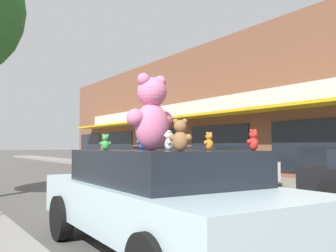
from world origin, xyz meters
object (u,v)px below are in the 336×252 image
at_px(teddy_bear_giant, 152,114).
at_px(teddy_bear_red, 253,140).
at_px(teddy_bear_blue, 142,140).
at_px(parked_car_far_center, 212,165).
at_px(teddy_bear_brown, 180,136).
at_px(teddy_bear_orange, 209,141).
at_px(parked_car_far_right, 133,159).
at_px(plush_art_car, 162,197).
at_px(teddy_bear_green, 106,142).
at_px(teddy_bear_white, 169,141).

bearing_deg(teddy_bear_giant, teddy_bear_red, 115.82).
relative_size(teddy_bear_blue, parked_car_far_center, 0.07).
distance_m(teddy_bear_giant, teddy_bear_brown, 1.07).
xyz_separation_m(teddy_bear_orange, parked_car_far_center, (5.20, 6.07, -0.72)).
bearing_deg(teddy_bear_red, parked_car_far_right, -115.47).
distance_m(teddy_bear_orange, parked_car_far_right, 12.95).
relative_size(parked_car_far_center, parked_car_far_right, 0.92).
bearing_deg(plush_art_car, parked_car_far_center, 47.01).
relative_size(teddy_bear_green, teddy_bear_orange, 0.88).
bearing_deg(plush_art_car, teddy_bear_red, -58.61).
height_order(teddy_bear_blue, teddy_bear_white, teddy_bear_blue).
bearing_deg(parked_car_far_center, teddy_bear_orange, -130.58).
height_order(teddy_bear_blue, parked_car_far_center, teddy_bear_blue).
xyz_separation_m(teddy_bear_blue, teddy_bear_white, (-0.44, -1.43, -0.03)).
distance_m(teddy_bear_green, parked_car_far_center, 8.36).
distance_m(teddy_bear_giant, parked_car_far_right, 12.95).
distance_m(plush_art_car, teddy_bear_red, 1.44).
distance_m(teddy_bear_blue, parked_car_far_center, 7.22).
distance_m(teddy_bear_brown, teddy_bear_white, 0.63).
relative_size(teddy_bear_giant, parked_car_far_center, 0.24).
bearing_deg(teddy_bear_green, parked_car_far_right, -96.35).
bearing_deg(teddy_bear_brown, teddy_bear_blue, -62.90).
xyz_separation_m(plush_art_car, teddy_bear_red, (0.60, -1.07, 0.74)).
bearing_deg(parked_car_far_right, teddy_bear_brown, -116.15).
relative_size(plush_art_car, teddy_bear_white, 18.10).
height_order(teddy_bear_red, parked_car_far_right, teddy_bear_red).
bearing_deg(teddy_bear_red, teddy_bear_brown, -9.55).
bearing_deg(teddy_bear_brown, parked_car_far_center, -86.79).
bearing_deg(parked_car_far_right, plush_art_car, -116.48).
distance_m(teddy_bear_brown, teddy_bear_red, 1.00).
relative_size(teddy_bear_giant, teddy_bear_white, 4.05).
bearing_deg(teddy_bear_red, teddy_bear_orange, -88.27).
bearing_deg(teddy_bear_blue, parked_car_far_center, -160.17).
xyz_separation_m(teddy_bear_brown, teddy_bear_red, (0.99, -0.11, -0.04)).
relative_size(teddy_bear_brown, teddy_bear_red, 1.36).
xyz_separation_m(teddy_bear_orange, teddy_bear_red, (0.07, -0.74, 0.01)).
bearing_deg(teddy_bear_orange, teddy_bear_giant, -40.16).
bearing_deg(plush_art_car, teddy_bear_brown, -110.08).
bearing_deg(parked_car_far_right, parked_car_far_center, -90.00).
bearing_deg(parked_car_far_right, teddy_bear_green, -119.87).
height_order(teddy_bear_green, teddy_bear_blue, teddy_bear_blue).
bearing_deg(teddy_bear_brown, teddy_bear_white, -66.77).
relative_size(teddy_bear_blue, teddy_bear_red, 1.17).
distance_m(teddy_bear_green, teddy_bear_blue, 1.15).
bearing_deg(teddy_bear_green, teddy_bear_orange, 172.49).
distance_m(teddy_bear_brown, teddy_bear_orange, 1.13).
height_order(teddy_bear_giant, teddy_bear_brown, teddy_bear_giant).
xyz_separation_m(plush_art_car, teddy_bear_brown, (-0.39, -0.96, 0.79)).
bearing_deg(teddy_bear_orange, teddy_bear_red, 82.22).
relative_size(plush_art_car, parked_car_far_center, 1.07).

